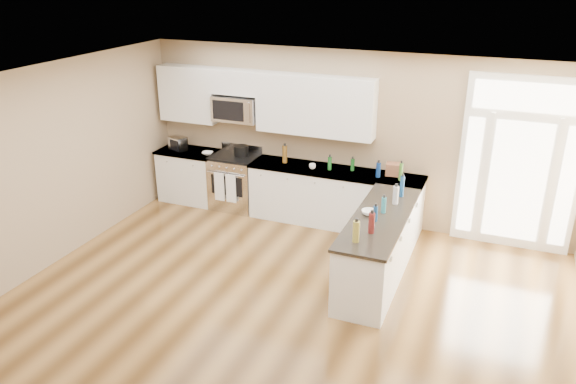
{
  "coord_description": "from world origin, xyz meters",
  "views": [
    {
      "loc": [
        2.31,
        -4.44,
        4.03
      ],
      "look_at": [
        -0.29,
        2.0,
        1.18
      ],
      "focal_mm": 35.0,
      "sensor_mm": 36.0,
      "label": 1
    }
  ],
  "objects": [
    {
      "name": "ground",
      "position": [
        0.0,
        0.0,
        0.0
      ],
      "size": [
        8.0,
        8.0,
        0.0
      ],
      "primitive_type": "plane",
      "color": "#513516"
    },
    {
      "name": "room_shell",
      "position": [
        0.0,
        0.0,
        1.71
      ],
      "size": [
        8.0,
        8.0,
        8.0
      ],
      "color": "#9F8664",
      "rests_on": "ground"
    },
    {
      "name": "back_cabinet_left",
      "position": [
        -2.87,
        3.69,
        0.44
      ],
      "size": [
        1.1,
        0.66,
        0.94
      ],
      "color": "silver",
      "rests_on": "ground"
    },
    {
      "name": "back_cabinet_right",
      "position": [
        -0.16,
        3.69,
        0.44
      ],
      "size": [
        2.85,
        0.66,
        0.94
      ],
      "color": "silver",
      "rests_on": "ground"
    },
    {
      "name": "peninsula_cabinet",
      "position": [
        0.93,
        2.24,
        0.43
      ],
      "size": [
        0.69,
        2.32,
        0.94
      ],
      "color": "silver",
      "rests_on": "ground"
    },
    {
      "name": "upper_cabinet_left",
      "position": [
        -2.88,
        3.83,
        1.93
      ],
      "size": [
        1.04,
        0.33,
        0.95
      ],
      "primitive_type": "cube",
      "color": "silver",
      "rests_on": "room_shell"
    },
    {
      "name": "upper_cabinet_right",
      "position": [
        -0.57,
        3.83,
        1.93
      ],
      "size": [
        1.94,
        0.33,
        0.95
      ],
      "primitive_type": "cube",
      "color": "silver",
      "rests_on": "room_shell"
    },
    {
      "name": "upper_cabinet_short",
      "position": [
        -1.95,
        3.83,
        2.2
      ],
      "size": [
        0.82,
        0.33,
        0.4
      ],
      "primitive_type": "cube",
      "color": "silver",
      "rests_on": "room_shell"
    },
    {
      "name": "microwave",
      "position": [
        -1.95,
        3.8,
        1.76
      ],
      "size": [
        0.78,
        0.41,
        0.42
      ],
      "color": "silver",
      "rests_on": "room_shell"
    },
    {
      "name": "entry_door",
      "position": [
        2.55,
        3.95,
        1.3
      ],
      "size": [
        1.7,
        0.1,
        2.6
      ],
      "color": "white",
      "rests_on": "ground"
    },
    {
      "name": "kitchen_range",
      "position": [
        -1.97,
        3.69,
        0.48
      ],
      "size": [
        0.79,
        0.7,
        1.08
      ],
      "color": "silver",
      "rests_on": "ground"
    },
    {
      "name": "stockpot",
      "position": [
        -1.87,
        3.76,
        1.05
      ],
      "size": [
        0.3,
        0.3,
        0.19
      ],
      "primitive_type": "cylinder",
      "rotation": [
        0.0,
        0.0,
        0.22
      ],
      "color": "black",
      "rests_on": "kitchen_range"
    },
    {
      "name": "toaster_oven",
      "position": [
        -3.06,
        3.64,
        1.06
      ],
      "size": [
        0.34,
        0.3,
        0.24
      ],
      "primitive_type": "cube",
      "rotation": [
        0.0,
        0.0,
        -0.33
      ],
      "color": "silver",
      "rests_on": "back_cabinet_left"
    },
    {
      "name": "cardboard_box",
      "position": [
        0.75,
        3.81,
        1.04
      ],
      "size": [
        0.26,
        0.21,
        0.2
      ],
      "primitive_type": "cube",
      "rotation": [
        0.0,
        0.0,
        0.15
      ],
      "color": "brown",
      "rests_on": "back_cabinet_right"
    },
    {
      "name": "bowl_left",
      "position": [
        -2.46,
        3.62,
        0.96
      ],
      "size": [
        0.21,
        0.21,
        0.05
      ],
      "primitive_type": "imported",
      "rotation": [
        0.0,
        0.0,
        0.17
      ],
      "color": "white",
      "rests_on": "back_cabinet_left"
    },
    {
      "name": "bowl_peninsula",
      "position": [
        0.77,
        2.22,
        0.97
      ],
      "size": [
        0.24,
        0.24,
        0.06
      ],
      "primitive_type": "imported",
      "rotation": [
        0.0,
        0.0,
        -0.24
      ],
      "color": "white",
      "rests_on": "peninsula_cabinet"
    },
    {
      "name": "cup_counter",
      "position": [
        -0.52,
        3.61,
        0.98
      ],
      "size": [
        0.12,
        0.12,
        0.08
      ],
      "primitive_type": "imported",
      "rotation": [
        0.0,
        0.0,
        -0.16
      ],
      "color": "white",
      "rests_on": "back_cabinet_right"
    },
    {
      "name": "counter_bottles",
      "position": [
        0.5,
        2.78,
        1.07
      ],
      "size": [
        2.16,
        2.45,
        0.31
      ],
      "color": "#19591E",
      "rests_on": "back_cabinet_right"
    }
  ]
}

